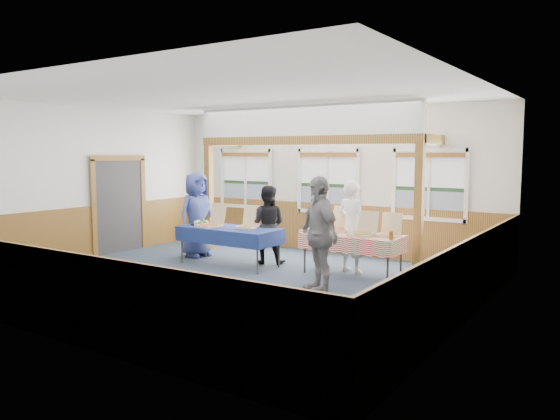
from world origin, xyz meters
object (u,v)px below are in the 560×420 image
Objects in this scene: table_left at (229,230)px; person_grey at (319,234)px; woman_white at (352,227)px; table_right at (352,237)px; woman_black at (267,225)px; man_blue at (197,215)px.

person_grey is at bearing -36.17° from table_left.
person_grey reaches higher than table_left.
woman_white is at bearing 0.63° from table_left.
woman_white is (2.32, 0.75, 0.16)m from table_left.
table_left is 1.20× the size of person_grey.
table_left is at bearing 176.02° from table_right.
table_left is 2.45m from woman_white.
table_left and table_right have the same top height.
woman_black is at bearing 162.51° from table_right.
person_grey reaches higher than woman_white.
woman_black is 0.87× the size of man_blue.
woman_white reaches higher than woman_black.
man_blue is at bearing -14.63° from woman_black.
person_grey reaches higher than man_blue.
person_grey is (3.71, -1.23, 0.03)m from man_blue.
woman_white is 1.63m from person_grey.
person_grey reaches higher than woman_black.
table_right is 3.62m from man_blue.
woman_white is 1.82m from woman_black.
man_blue is at bearing 166.38° from table_right.
woman_black is at bearing 178.85° from person_grey.
woman_white reaches higher than table_right.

